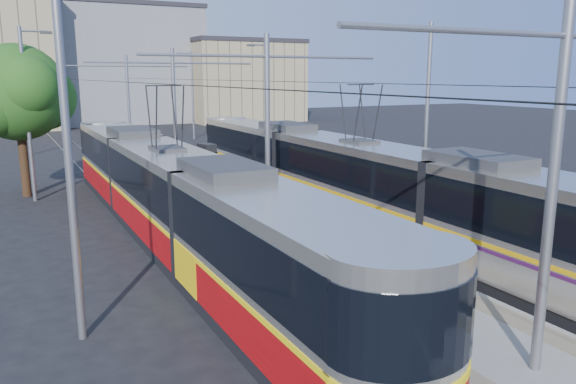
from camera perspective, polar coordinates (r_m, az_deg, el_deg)
ground at (r=14.95m, az=11.51°, el=-11.48°), size 160.00×160.00×0.00m
platform at (r=29.51m, az=-9.54°, el=0.49°), size 4.00×50.00×0.30m
tactile_strip_left at (r=29.08m, az=-12.26°, el=0.53°), size 0.70×50.00×0.01m
tactile_strip_right at (r=29.95m, az=-6.91°, el=1.03°), size 0.70×50.00×0.01m
rails at (r=29.54m, az=-9.53°, el=0.23°), size 8.71×70.00×0.03m
tram_left at (r=20.27m, az=-11.99°, el=-0.24°), size 2.43×27.60×5.50m
tram_right at (r=22.13m, az=7.16°, el=1.31°), size 2.43×30.38×5.50m
catenary at (r=26.29m, az=-7.92°, el=8.79°), size 9.20×70.00×7.00m
street_lamps at (r=32.83m, az=-11.96°, el=8.62°), size 15.18×38.22×8.00m
shelter at (r=28.21m, az=-8.20°, el=2.73°), size 0.80×1.11×2.23m
tree at (r=30.12m, az=-25.23°, el=8.99°), size 5.05×4.67×7.34m
building_centre at (r=76.06m, az=-16.54°, el=12.30°), size 18.36×14.28×14.34m
building_right at (r=74.39m, az=-4.69°, el=11.21°), size 14.28×10.20×10.32m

